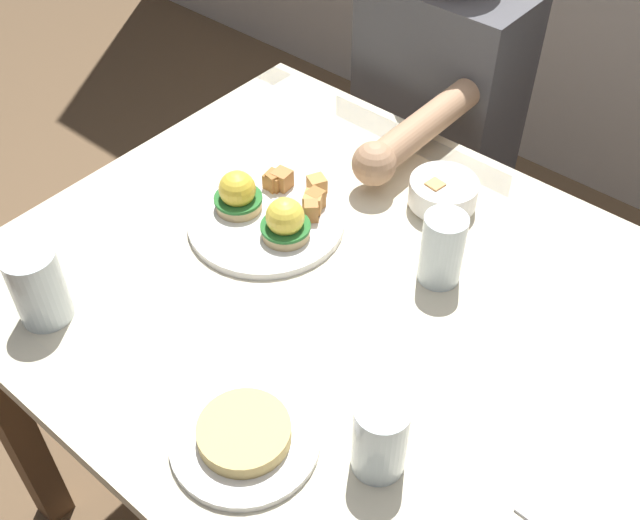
# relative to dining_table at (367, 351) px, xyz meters

# --- Properties ---
(dining_table) EXTENTS (1.20, 0.90, 0.74)m
(dining_table) POSITION_rel_dining_table_xyz_m (0.00, 0.00, 0.00)
(dining_table) COLOR beige
(dining_table) RESTS_ON ground_plane
(eggs_benedict_plate) EXTENTS (0.27, 0.27, 0.09)m
(eggs_benedict_plate) POSITION_rel_dining_table_xyz_m (-0.25, 0.04, 0.13)
(eggs_benedict_plate) COLOR white
(eggs_benedict_plate) RESTS_ON dining_table
(fruit_bowl) EXTENTS (0.12, 0.12, 0.06)m
(fruit_bowl) POSITION_rel_dining_table_xyz_m (-0.05, 0.27, 0.14)
(fruit_bowl) COLOR white
(fruit_bowl) RESTS_ON dining_table
(water_glass_near) EXTENTS (0.08, 0.08, 0.13)m
(water_glass_near) POSITION_rel_dining_table_xyz_m (-0.37, -0.33, 0.16)
(water_glass_near) COLOR silver
(water_glass_near) RESTS_ON dining_table
(water_glass_far) EXTENTS (0.07, 0.07, 0.13)m
(water_glass_far) POSITION_rel_dining_table_xyz_m (0.04, 0.12, 0.16)
(water_glass_far) COLOR silver
(water_glass_far) RESTS_ON dining_table
(water_glass_extra) EXTENTS (0.07, 0.07, 0.12)m
(water_glass_extra) POSITION_rel_dining_table_xyz_m (0.17, -0.21, 0.16)
(water_glass_extra) COLOR silver
(water_glass_extra) RESTS_ON dining_table
(side_plate) EXTENTS (0.20, 0.20, 0.04)m
(side_plate) POSITION_rel_dining_table_xyz_m (0.02, -0.29, 0.12)
(side_plate) COLOR white
(side_plate) RESTS_ON dining_table
(diner_person) EXTENTS (0.34, 0.54, 1.14)m
(diner_person) POSITION_rel_dining_table_xyz_m (-0.29, 0.60, 0.02)
(diner_person) COLOR #33333D
(diner_person) RESTS_ON ground_plane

